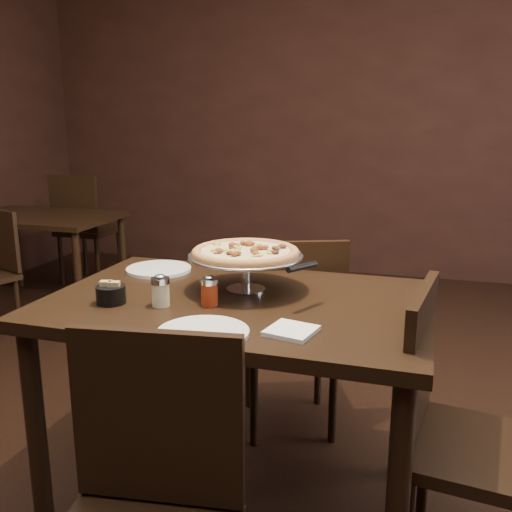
# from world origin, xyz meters

# --- Properties ---
(room) EXTENTS (6.04, 7.04, 2.84)m
(room) POSITION_xyz_m (0.06, 0.03, 1.40)
(room) COLOR black
(room) RESTS_ON ground
(dining_table) EXTENTS (1.31, 0.89, 0.81)m
(dining_table) POSITION_xyz_m (-0.01, 0.05, 0.70)
(dining_table) COLOR black
(dining_table) RESTS_ON ground
(background_table) EXTENTS (1.12, 0.74, 0.70)m
(background_table) POSITION_xyz_m (-2.20, 1.92, 0.61)
(background_table) COLOR black
(background_table) RESTS_ON ground
(pizza_stand) EXTENTS (0.41, 0.41, 0.17)m
(pizza_stand) POSITION_xyz_m (-0.01, 0.14, 0.95)
(pizza_stand) COLOR silver
(pizza_stand) RESTS_ON dining_table
(parmesan_shaker) EXTENTS (0.06, 0.06, 0.11)m
(parmesan_shaker) POSITION_xyz_m (-0.23, -0.10, 0.86)
(parmesan_shaker) COLOR #F3EFBD
(parmesan_shaker) RESTS_ON dining_table
(pepper_flake_shaker) EXTENTS (0.06, 0.06, 0.10)m
(pepper_flake_shaker) POSITION_xyz_m (-0.08, -0.05, 0.86)
(pepper_flake_shaker) COLOR maroon
(pepper_flake_shaker) RESTS_ON dining_table
(packet_caddy) EXTENTS (0.10, 0.10, 0.08)m
(packet_caddy) POSITION_xyz_m (-0.40, -0.12, 0.84)
(packet_caddy) COLOR black
(packet_caddy) RESTS_ON dining_table
(napkin_stack) EXTENTS (0.16, 0.16, 0.01)m
(napkin_stack) POSITION_xyz_m (0.24, -0.22, 0.82)
(napkin_stack) COLOR white
(napkin_stack) RESTS_ON dining_table
(plate_left) EXTENTS (0.26, 0.26, 0.01)m
(plate_left) POSITION_xyz_m (-0.43, 0.30, 0.82)
(plate_left) COLOR white
(plate_left) RESTS_ON dining_table
(plate_near) EXTENTS (0.27, 0.27, 0.01)m
(plate_near) POSITION_xyz_m (-0.00, -0.31, 0.82)
(plate_near) COLOR white
(plate_near) RESTS_ON dining_table
(serving_spatula) EXTENTS (0.17, 0.17, 0.03)m
(serving_spatula) POSITION_xyz_m (0.22, 0.02, 0.95)
(serving_spatula) COLOR silver
(serving_spatula) RESTS_ON pizza_stand
(chair_far) EXTENTS (0.56, 0.56, 0.93)m
(chair_far) POSITION_xyz_m (0.06, 0.60, 0.51)
(chair_far) COLOR black
(chair_far) RESTS_ON ground
(chair_side) EXTENTS (0.49, 0.49, 0.93)m
(chair_side) POSITION_xyz_m (0.72, -0.08, 0.51)
(chair_side) COLOR black
(chair_side) RESTS_ON ground
(bg_chair_far) EXTENTS (0.45, 0.45, 0.95)m
(bg_chair_far) POSITION_xyz_m (-2.20, 2.48, 0.52)
(bg_chair_far) COLOR black
(bg_chair_far) RESTS_ON ground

